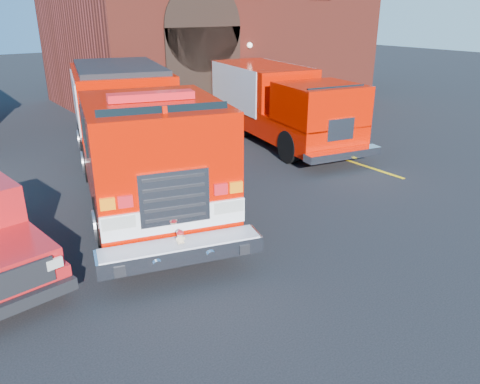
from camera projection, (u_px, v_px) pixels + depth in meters
ground at (209, 229)px, 10.69m from camera, size 100.00×100.00×0.00m
parking_stripe_near at (364, 166)px, 14.98m from camera, size 0.12×3.00×0.01m
parking_stripe_mid at (301, 145)px, 17.24m from camera, size 0.12×3.00×0.01m
parking_stripe_far at (252, 129)px, 19.51m from camera, size 0.12×3.00×0.01m
fire_station at (210, 18)px, 24.58m from camera, size 15.20×10.20×8.45m
fire_engine at (134, 131)px, 12.56m from camera, size 5.45×10.61×3.15m
secondary_truck at (277, 101)px, 17.56m from camera, size 3.98×8.52×2.66m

